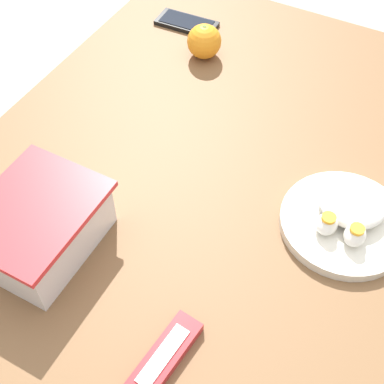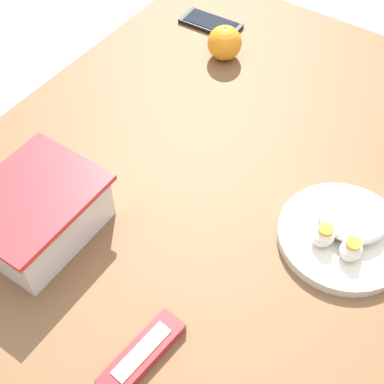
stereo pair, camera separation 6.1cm
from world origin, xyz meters
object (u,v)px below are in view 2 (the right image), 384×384
(food_container, at_px, (38,216))
(cell_phone, at_px, (211,23))
(candy_bar, at_px, (142,354))
(rice_plate, at_px, (346,229))
(orange_fruit, at_px, (225,43))

(food_container, relative_size, cell_phone, 1.44)
(candy_bar, bearing_deg, rice_plate, -23.05)
(food_container, height_order, orange_fruit, food_container)
(orange_fruit, distance_m, cell_phone, 0.13)
(rice_plate, relative_size, candy_bar, 1.48)
(orange_fruit, relative_size, cell_phone, 0.52)
(food_container, bearing_deg, cell_phone, 8.04)
(food_container, relative_size, orange_fruit, 2.78)
(food_container, relative_size, rice_plate, 0.97)
(candy_bar, bearing_deg, cell_phone, 26.29)
(cell_phone, bearing_deg, candy_bar, -153.71)
(orange_fruit, distance_m, rice_plate, 0.51)
(food_container, bearing_deg, orange_fruit, 0.19)
(orange_fruit, bearing_deg, cell_phone, 46.65)
(rice_plate, distance_m, cell_phone, 0.64)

